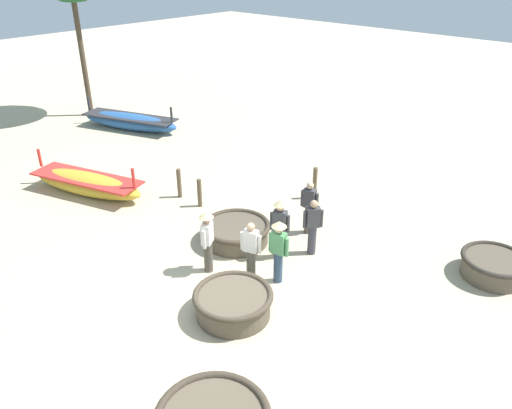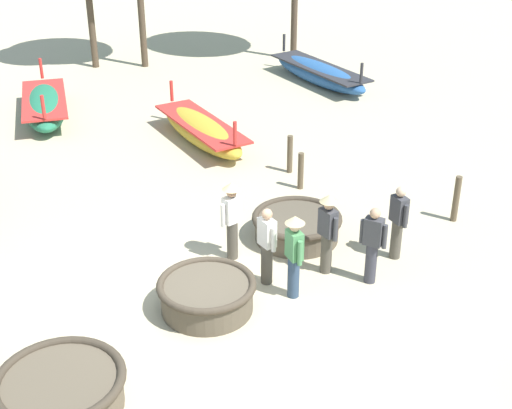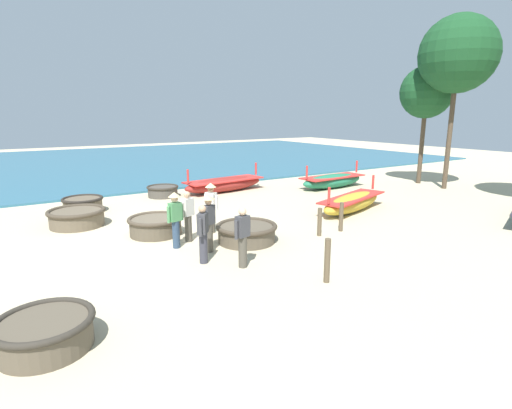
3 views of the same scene
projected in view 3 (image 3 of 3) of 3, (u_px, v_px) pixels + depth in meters
name	position (u px, v px, depth m)	size (l,w,h in m)	color
ground_plane	(161.00, 234.00, 13.06)	(80.00, 80.00, 0.00)	#C6B793
sea	(120.00, 161.00, 32.53)	(28.00, 52.00, 0.10)	#2D667F
coracle_far_right	(45.00, 332.00, 6.64)	(1.62, 1.62, 0.57)	brown
coracle_nearest	(77.00, 217.00, 13.95)	(1.94, 1.94, 0.61)	brown
coracle_far_left	(83.00, 204.00, 15.92)	(1.57, 1.57, 0.61)	brown
coracle_front_left	(247.00, 232.00, 12.23)	(1.89, 1.89, 0.56)	brown
coracle_weathered	(156.00, 225.00, 12.97)	(1.77, 1.77, 0.60)	brown
coracle_front_right	(163.00, 191.00, 18.92)	(1.49, 1.49, 0.52)	#4C473F
long_boat_ochre_hull	(224.00, 184.00, 20.20)	(1.81, 4.64, 1.30)	maroon
long_boat_green_hull	(333.00, 181.00, 21.22)	(1.47, 4.15, 1.31)	#237551
long_boat_red_hull	(352.00, 202.00, 16.15)	(2.28, 4.31, 1.24)	gold
fisherman_crouching	(175.00, 216.00, 11.54)	(0.36, 0.52, 1.67)	#2D425B
fisherman_with_hat	(188.00, 215.00, 12.16)	(0.33, 0.50, 1.57)	#4C473D
fisherman_standing_right	(209.00, 219.00, 11.20)	(0.36, 0.49, 1.67)	#4C473D
fisherman_hauling	(203.00, 233.00, 10.37)	(0.42, 0.39, 1.57)	#383842
fisherman_standing_left	(211.00, 204.00, 13.05)	(0.48, 0.36, 1.67)	#4C473D
fisherman_by_coracle	(243.00, 236.00, 10.09)	(0.29, 0.52, 1.57)	#4C473D
mooring_post_mid_beach	(320.00, 222.00, 12.81)	(0.14, 0.14, 0.92)	brown
mooring_post_inland	(327.00, 261.00, 9.23)	(0.14, 0.14, 1.07)	brown
mooring_post_shoreline	(341.00, 217.00, 13.31)	(0.14, 0.14, 0.98)	brown
tree_right_mid	(426.00, 93.00, 21.59)	(2.81, 2.81, 6.40)	#4C3D2D
tree_left_mid	(458.00, 55.00, 19.58)	(3.77, 3.77, 8.60)	#4C3D2D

